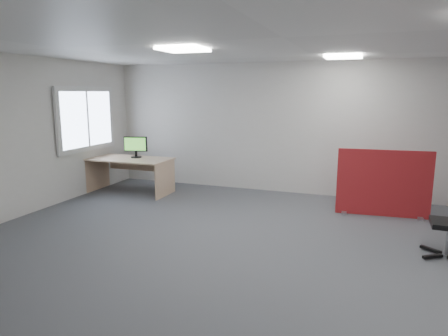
% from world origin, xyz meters
% --- Properties ---
extents(floor, '(9.00, 9.00, 0.00)m').
position_xyz_m(floor, '(0.00, 0.00, 0.00)').
color(floor, '#4F5257').
rests_on(floor, ground).
extents(ceiling, '(9.00, 7.00, 0.02)m').
position_xyz_m(ceiling, '(0.00, 0.00, 2.70)').
color(ceiling, white).
rests_on(ceiling, wall_back).
extents(wall_back, '(9.00, 0.02, 2.70)m').
position_xyz_m(wall_back, '(0.00, 3.50, 1.35)').
color(wall_back, silver).
rests_on(wall_back, floor).
extents(wall_front, '(9.00, 0.02, 2.70)m').
position_xyz_m(wall_front, '(0.00, -3.50, 1.35)').
color(wall_front, silver).
rests_on(wall_front, floor).
extents(wall_left, '(0.02, 7.00, 2.70)m').
position_xyz_m(wall_left, '(-4.50, 0.00, 1.35)').
color(wall_left, silver).
rests_on(wall_left, floor).
extents(window, '(0.06, 1.70, 1.30)m').
position_xyz_m(window, '(-4.44, 2.00, 1.55)').
color(window, white).
rests_on(window, wall_left).
extents(ceiling_lights, '(4.10, 4.10, 0.04)m').
position_xyz_m(ceiling_lights, '(0.33, 0.67, 2.67)').
color(ceiling_lights, white).
rests_on(ceiling_lights, ceiling).
extents(red_divider, '(1.52, 0.30, 1.14)m').
position_xyz_m(red_divider, '(1.27, 2.42, 0.56)').
color(red_divider, '#A72715').
rests_on(red_divider, floor).
extents(second_desk, '(1.72, 0.86, 0.73)m').
position_xyz_m(second_desk, '(-3.68, 2.37, 0.56)').
color(second_desk, '#D7AD8A').
rests_on(second_desk, floor).
extents(monitor_second, '(0.48, 0.22, 0.44)m').
position_xyz_m(monitor_second, '(-3.60, 2.47, 0.97)').
color(monitor_second, black).
rests_on(monitor_second, second_desk).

